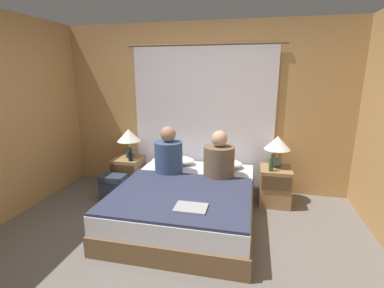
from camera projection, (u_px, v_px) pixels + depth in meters
ground_plane at (167, 260)px, 2.72m from camera, size 16.00×16.00×0.00m
wall_back at (203, 109)px, 4.24m from camera, size 4.41×0.06×2.50m
curtain_panel at (203, 120)px, 4.22m from camera, size 2.33×0.02×2.19m
bed at (187, 202)px, 3.45m from camera, size 1.61×1.96×0.44m
nightstand_left at (129, 174)px, 4.32m from camera, size 0.42×0.45×0.52m
nightstand_right at (275, 186)px, 3.86m from camera, size 0.42×0.45×0.52m
lamp_left at (129, 137)px, 4.25m from camera, size 0.35×0.35×0.43m
lamp_right at (277, 145)px, 3.79m from camera, size 0.35×0.35×0.43m
pillow_left at (176, 160)px, 4.19m from camera, size 0.57×0.35×0.12m
pillow_right at (223, 163)px, 4.04m from camera, size 0.57×0.35×0.12m
blanket_on_bed at (180, 195)px, 3.11m from camera, size 1.55×1.29×0.03m
person_left_in_bed at (169, 155)px, 3.76m from camera, size 0.38×0.38×0.65m
person_right_in_bed at (219, 159)px, 3.62m from camera, size 0.40×0.40×0.62m
beer_bottle_on_left_stand at (131, 156)px, 4.09m from camera, size 0.07×0.07×0.21m
beer_bottle_on_right_stand at (271, 164)px, 3.66m from camera, size 0.06×0.06×0.24m
laptop_on_bed at (191, 208)px, 2.75m from camera, size 0.32×0.23×0.02m
backpack_on_floor at (113, 187)px, 3.91m from camera, size 0.35×0.23×0.40m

